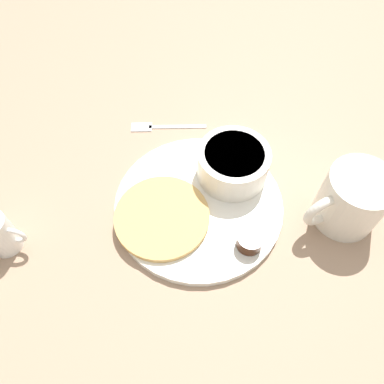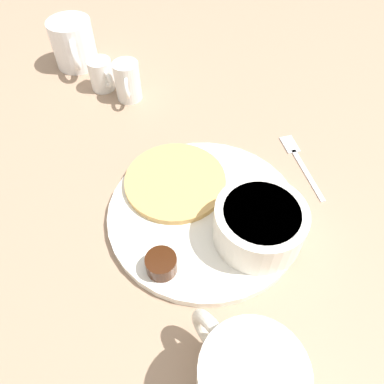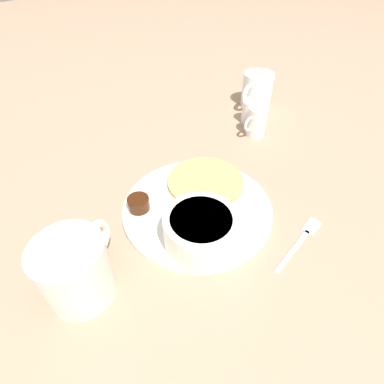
{
  "view_description": "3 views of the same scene",
  "coord_description": "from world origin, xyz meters",
  "views": [
    {
      "loc": [
        0.29,
        0.02,
        0.49
      ],
      "look_at": [
        0.01,
        -0.01,
        0.05
      ],
      "focal_mm": 35.0,
      "sensor_mm": 36.0,
      "label": 1
    },
    {
      "loc": [
        0.05,
        0.28,
        0.41
      ],
      "look_at": [
        0.02,
        -0.01,
        0.04
      ],
      "focal_mm": 35.0,
      "sensor_mm": 36.0,
      "label": 2
    },
    {
      "loc": [
        -0.26,
        0.24,
        0.38
      ],
      "look_at": [
        0.01,
        0.01,
        0.04
      ],
      "focal_mm": 28.0,
      "sensor_mm": 36.0,
      "label": 3
    }
  ],
  "objects": [
    {
      "name": "plate",
      "position": [
        0.0,
        0.0,
        0.01
      ],
      "size": [
        0.25,
        0.25,
        0.01
      ],
      "color": "white",
      "rests_on": "ground_plane"
    },
    {
      "name": "syrup_cup",
      "position": [
        0.06,
        0.08,
        0.02
      ],
      "size": [
        0.04,
        0.04,
        0.02
      ],
      "color": "#38190A",
      "rests_on": "plate"
    },
    {
      "name": "fork",
      "position": [
        -0.15,
        -0.08,
        0.0
      ],
      "size": [
        0.03,
        0.13,
        0.0
      ],
      "color": "silver",
      "rests_on": "ground_plane"
    },
    {
      "name": "pancake_stack",
      "position": [
        0.03,
        -0.05,
        0.02
      ],
      "size": [
        0.14,
        0.14,
        0.01
      ],
      "color": "tan",
      "rests_on": "plate"
    },
    {
      "name": "ground_plane",
      "position": [
        0.0,
        0.0,
        0.0
      ],
      "size": [
        4.0,
        4.0,
        0.0
      ],
      "primitive_type": "plane",
      "color": "#9E7F66"
    },
    {
      "name": "butter_ramekin",
      "position": [
        -0.06,
        0.07,
        0.03
      ],
      "size": [
        0.05,
        0.05,
        0.04
      ],
      "color": "white",
      "rests_on": "plate"
    },
    {
      "name": "coffee_mug",
      "position": [
        -0.01,
        0.21,
        0.05
      ],
      "size": [
        0.09,
        0.12,
        0.09
      ],
      "color": "silver",
      "rests_on": "ground_plane"
    },
    {
      "name": "bowl",
      "position": [
        -0.06,
        0.05,
        0.04
      ],
      "size": [
        0.11,
        0.11,
        0.05
      ],
      "color": "white",
      "rests_on": "plate"
    }
  ]
}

